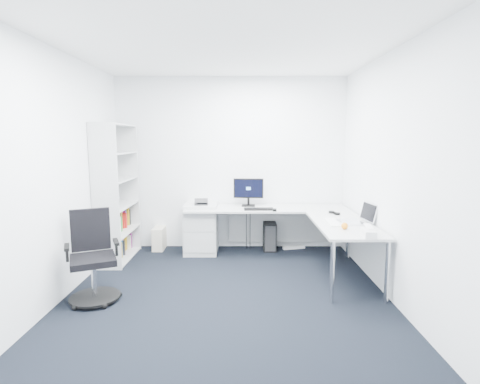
{
  "coord_description": "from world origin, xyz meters",
  "views": [
    {
      "loc": [
        0.17,
        -3.84,
        1.76
      ],
      "look_at": [
        0.15,
        1.05,
        1.05
      ],
      "focal_mm": 28.0,
      "sensor_mm": 36.0,
      "label": 1
    }
  ],
  "objects_px": {
    "task_chair": "(93,257)",
    "monitor": "(248,192)",
    "l_desk": "(268,236)",
    "laptop": "(352,213)",
    "bookshelf": "(116,193)"
  },
  "relations": [
    {
      "from": "task_chair",
      "to": "monitor",
      "type": "relative_size",
      "value": 2.15
    },
    {
      "from": "l_desk",
      "to": "monitor",
      "type": "distance_m",
      "value": 0.78
    },
    {
      "from": "l_desk",
      "to": "monitor",
      "type": "bearing_deg",
      "value": 121.15
    },
    {
      "from": "monitor",
      "to": "laptop",
      "type": "relative_size",
      "value": 1.26
    },
    {
      "from": "task_chair",
      "to": "l_desk",
      "type": "bearing_deg",
      "value": 10.89
    },
    {
      "from": "task_chair",
      "to": "laptop",
      "type": "relative_size",
      "value": 2.69
    },
    {
      "from": "laptop",
      "to": "monitor",
      "type": "bearing_deg",
      "value": 129.09
    },
    {
      "from": "l_desk",
      "to": "laptop",
      "type": "bearing_deg",
      "value": -35.55
    },
    {
      "from": "bookshelf",
      "to": "task_chair",
      "type": "relative_size",
      "value": 1.99
    },
    {
      "from": "laptop",
      "to": "task_chair",
      "type": "bearing_deg",
      "value": -175.33
    },
    {
      "from": "bookshelf",
      "to": "monitor",
      "type": "bearing_deg",
      "value": 11.91
    },
    {
      "from": "bookshelf",
      "to": "task_chair",
      "type": "xyz_separation_m",
      "value": [
        0.2,
        -1.44,
        -0.49
      ]
    },
    {
      "from": "task_chair",
      "to": "laptop",
      "type": "height_order",
      "value": "task_chair"
    },
    {
      "from": "l_desk",
      "to": "task_chair",
      "type": "bearing_deg",
      "value": -144.88
    },
    {
      "from": "laptop",
      "to": "bookshelf",
      "type": "bearing_deg",
      "value": 158.23
    }
  ]
}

